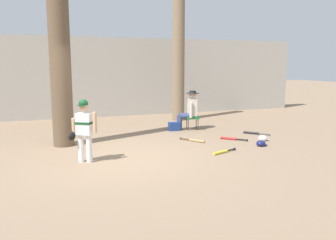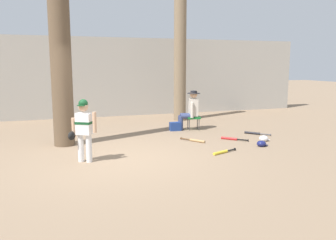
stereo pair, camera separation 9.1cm
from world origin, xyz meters
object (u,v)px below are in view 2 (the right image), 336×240
at_px(folding_stool, 193,118).
at_px(bat_wood_tan, 195,140).
at_px(bat_black_composite, 254,133).
at_px(bat_red_barrel, 231,139).
at_px(batting_helmet_white, 264,139).
at_px(seated_spectator, 190,109).
at_px(tree_behind_spectator, 180,55).
at_px(handbag_beside_stool, 175,126).
at_px(batting_helmet_navy, 261,144).
at_px(bat_yellow_trainer, 222,152).
at_px(tree_near_player, 60,51).
at_px(young_ballplayer, 83,126).

relative_size(folding_stool, bat_wood_tan, 0.74).
height_order(bat_black_composite, bat_wood_tan, same).
bearing_deg(bat_black_composite, bat_red_barrel, -155.70).
bearing_deg(batting_helmet_white, seated_spectator, 119.10).
bearing_deg(tree_behind_spectator, handbag_beside_stool, -114.53).
relative_size(bat_black_composite, bat_wood_tan, 0.93).
height_order(bat_red_barrel, batting_helmet_navy, batting_helmet_navy).
xyz_separation_m(handbag_beside_stool, batting_helmet_navy, (1.30, -2.62, -0.06)).
xyz_separation_m(seated_spectator, bat_black_composite, (1.46, -1.29, -0.61)).
relative_size(seated_spectator, bat_black_composite, 1.98).
bearing_deg(seated_spectator, bat_black_composite, -41.44).
bearing_deg(bat_yellow_trainer, batting_helmet_navy, 14.01).
relative_size(handbag_beside_stool, bat_black_composite, 0.56).
bearing_deg(handbag_beside_stool, folding_stool, -0.65).
distance_m(handbag_beside_stool, bat_yellow_trainer, 2.93).
height_order(bat_wood_tan, batting_helmet_navy, batting_helmet_navy).
relative_size(handbag_beside_stool, bat_yellow_trainer, 0.49).
height_order(bat_yellow_trainer, bat_wood_tan, same).
relative_size(tree_behind_spectator, bat_black_composite, 8.66).
bearing_deg(batting_helmet_navy, tree_near_player, 159.41).
bearing_deg(batting_helmet_navy, bat_red_barrel, 110.48).
bearing_deg(folding_stool, bat_yellow_trainer, -100.25).
relative_size(handbag_beside_stool, batting_helmet_white, 1.20).
distance_m(young_ballplayer, bat_yellow_trainer, 3.12).
distance_m(folding_stool, bat_red_barrel, 1.79).
bearing_deg(batting_helmet_white, bat_wood_tan, 163.37).
distance_m(bat_yellow_trainer, bat_red_barrel, 1.50).
xyz_separation_m(young_ballplayer, bat_red_barrel, (3.92, 0.90, -0.71)).
relative_size(young_ballplayer, batting_helmet_white, 4.62).
bearing_deg(young_ballplayer, bat_wood_tan, 18.98).
distance_m(young_ballplayer, batting_helmet_white, 4.72).
relative_size(seated_spectator, bat_red_barrel, 2.10).
bearing_deg(bat_wood_tan, handbag_beside_stool, 88.95).
distance_m(bat_red_barrel, batting_helmet_navy, 0.96).
bearing_deg(seated_spectator, bat_wood_tan, -107.88).
distance_m(seated_spectator, bat_wood_tan, 1.82).
relative_size(handbag_beside_stool, batting_helmet_navy, 1.24).
height_order(folding_stool, bat_red_barrel, folding_stool).
bearing_deg(folding_stool, young_ballplayer, -143.59).
xyz_separation_m(tree_near_player, young_ballplayer, (0.32, -1.72, -1.56)).
bearing_deg(batting_helmet_navy, tree_behind_spectator, 95.69).
distance_m(young_ballplayer, bat_wood_tan, 3.18).
relative_size(young_ballplayer, bat_wood_tan, 2.00).
height_order(tree_behind_spectator, seated_spectator, tree_behind_spectator).
height_order(folding_stool, handbag_beside_stool, folding_stool).
bearing_deg(tree_behind_spectator, batting_helmet_navy, -84.31).
relative_size(bat_wood_tan, batting_helmet_white, 2.30).
relative_size(tree_near_player, tree_behind_spectator, 1.01).
xyz_separation_m(bat_yellow_trainer, bat_black_composite, (1.90, 1.66, 0.00)).
height_order(bat_yellow_trainer, bat_red_barrel, same).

